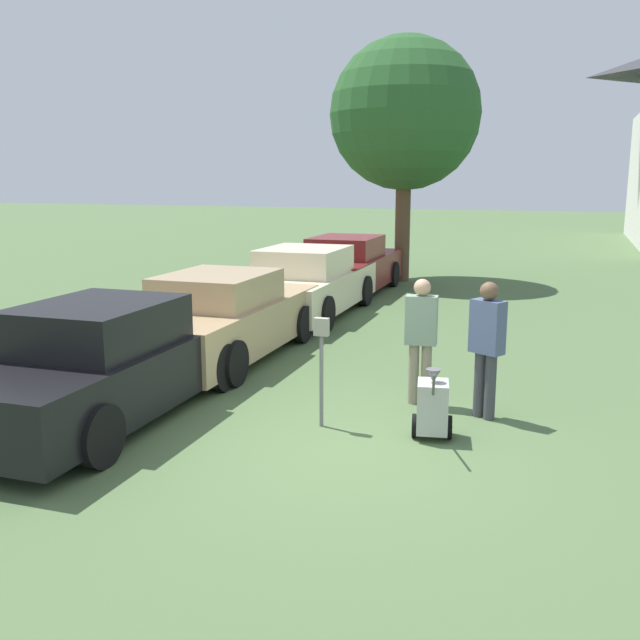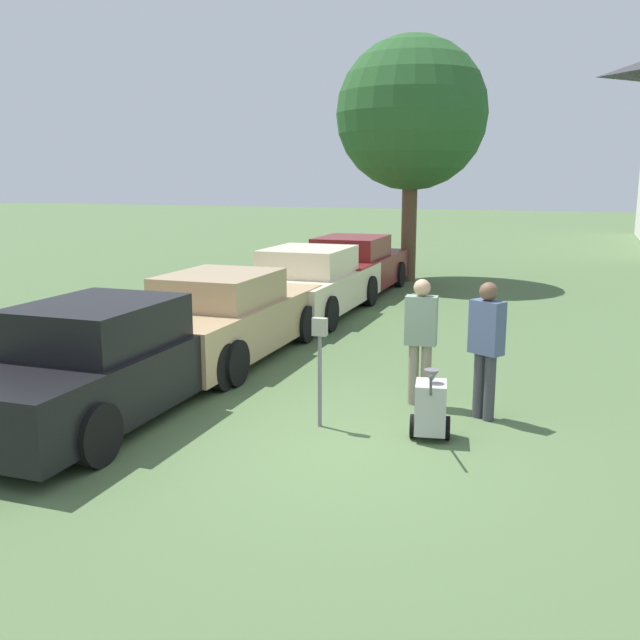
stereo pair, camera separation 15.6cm
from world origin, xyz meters
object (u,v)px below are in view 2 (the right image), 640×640
at_px(parked_car_cream, 311,284).
at_px(person_supervisor, 486,342).
at_px(parked_car_black, 108,363).
at_px(person_worker, 421,334).
at_px(parking_meter, 320,351).
at_px(parked_car_tan, 225,318).
at_px(equipment_cart, 431,407).
at_px(parked_car_maroon, 353,267).

height_order(parked_car_cream, person_supervisor, person_supervisor).
xyz_separation_m(parked_car_black, person_worker, (3.66, 1.86, 0.28)).
bearing_deg(parked_car_cream, parking_meter, -69.07).
height_order(parked_car_black, person_supervisor, person_supervisor).
distance_m(parked_car_black, parked_car_tan, 3.21).
height_order(parking_meter, equipment_cart, parking_meter).
bearing_deg(parked_car_black, parked_car_maroon, 89.14).
bearing_deg(person_supervisor, parked_car_maroon, -33.14).
xyz_separation_m(parked_car_black, equipment_cart, (4.06, 0.63, -0.32)).
xyz_separation_m(parked_car_maroon, person_worker, (3.66, -8.57, 0.28)).
distance_m(parked_car_cream, parking_meter, 7.25).
height_order(parked_car_tan, parking_meter, parked_car_tan).
height_order(person_worker, equipment_cart, person_worker).
xyz_separation_m(parked_car_maroon, equipment_cart, (4.06, -9.80, -0.32)).
relative_size(parked_car_maroon, parking_meter, 3.65).
relative_size(parked_car_black, parked_car_tan, 0.98).
distance_m(parked_car_maroon, equipment_cart, 10.61).
bearing_deg(parked_car_tan, person_worker, -21.14).
xyz_separation_m(person_worker, equipment_cart, (0.40, -1.23, -0.60)).
height_order(person_worker, person_supervisor, person_supervisor).
bearing_deg(parked_car_cream, parked_car_tan, -90.86).
bearing_deg(person_worker, parked_car_cream, -61.29).
xyz_separation_m(parked_car_tan, person_supervisor, (4.56, -1.65, 0.32)).
height_order(parked_car_black, parked_car_cream, parked_car_black).
relative_size(person_supervisor, equipment_cart, 1.76).
distance_m(parked_car_black, equipment_cart, 4.12).
relative_size(parked_car_maroon, person_worker, 2.91).
distance_m(parked_car_black, parked_car_cream, 7.30).
xyz_separation_m(parked_car_tan, equipment_cart, (4.06, -2.58, -0.31)).
distance_m(parked_car_tan, parking_meter, 3.78).
xyz_separation_m(parked_car_tan, parking_meter, (2.69, -2.64, 0.27)).
distance_m(parked_car_tan, equipment_cart, 4.82).
bearing_deg(parking_meter, parked_car_cream, 111.79).
bearing_deg(parked_car_maroon, person_worker, -67.73).
height_order(parked_car_black, parked_car_maroon, parked_car_black).
distance_m(parked_car_tan, person_worker, 3.91).
xyz_separation_m(parked_car_tan, person_worker, (3.66, -1.35, 0.29)).
relative_size(parked_car_black, parking_meter, 3.45).
height_order(parked_car_tan, equipment_cart, parked_car_tan).
height_order(parked_car_maroon, person_worker, person_worker).
bearing_deg(equipment_cart, parking_meter, 171.86).
bearing_deg(parked_car_black, equipment_cart, 7.95).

